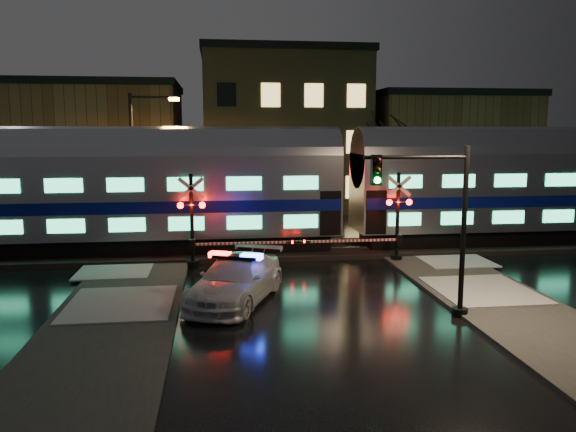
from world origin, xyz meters
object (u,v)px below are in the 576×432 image
object	(u,v)px
crossing_signal_left	(200,229)
streetlight	(138,157)
crossing_signal_right	(390,226)
traffic_light	(438,228)
police_car	(236,280)

from	to	relation	value
crossing_signal_left	streetlight	xyz separation A→B (m)	(-3.44, 6.69, 2.86)
streetlight	crossing_signal_right	bearing A→B (deg)	-29.21
crossing_signal_right	traffic_light	bearing A→B (deg)	-96.80
crossing_signal_right	streetlight	distance (m)	14.02
crossing_signal_right	streetlight	size ratio (longest dim) A/B	0.73
crossing_signal_right	crossing_signal_left	size ratio (longest dim) A/B	0.99
crossing_signal_right	streetlight	xyz separation A→B (m)	(-11.97, 6.69, 2.87)
traffic_light	police_car	bearing A→B (deg)	172.43
traffic_light	streetlight	bearing A→B (deg)	141.94
streetlight	crossing_signal_left	bearing A→B (deg)	-62.82
police_car	crossing_signal_right	size ratio (longest dim) A/B	1.01
police_car	streetlight	xyz separation A→B (m)	(-4.79, 11.87, 3.77)
crossing_signal_left	streetlight	world-z (taller)	streetlight
crossing_signal_right	police_car	bearing A→B (deg)	-144.24
police_car	crossing_signal_left	size ratio (longest dim) A/B	1.01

